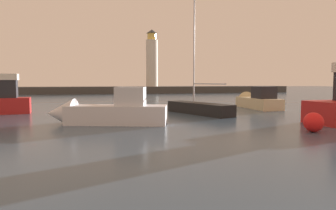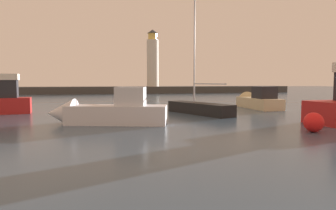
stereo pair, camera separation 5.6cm
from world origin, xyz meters
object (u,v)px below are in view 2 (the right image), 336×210
Objects in this scene: sailboat_moored at (199,108)px; mooring_buoy at (314,122)px; lighthouse at (153,60)px; motorboat_1 at (103,112)px; motorboat_3 at (254,101)px.

sailboat_moored is 10.26m from mooring_buoy.
lighthouse is at bearing 84.54° from sailboat_moored.
motorboat_3 is (15.00, 8.93, -0.04)m from motorboat_1.
mooring_buoy is at bearing -27.94° from motorboat_1.
lighthouse is 54.66m from mooring_buoy.
lighthouse reaches higher than mooring_buoy.
lighthouse is 45.09m from sailboat_moored.
lighthouse is at bearing 88.58° from mooring_buoy.
sailboat_moored is 9.22× the size of mooring_buoy.
sailboat_moored is (7.63, 4.26, -0.22)m from motorboat_1.
mooring_buoy is (-1.34, -54.21, -6.81)m from lighthouse.
lighthouse is 1.62× the size of motorboat_1.
motorboat_3 is 7.30× the size of mooring_buoy.
lighthouse is 50.49m from motorboat_1.
motorboat_1 is 0.81× the size of sailboat_moored.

